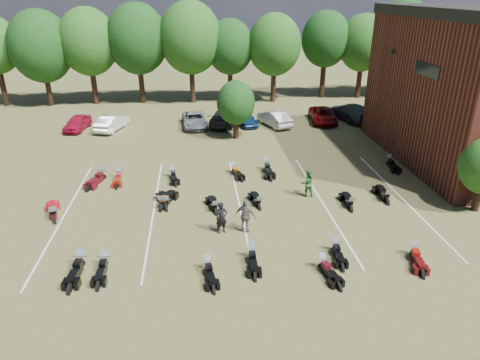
{
  "coord_description": "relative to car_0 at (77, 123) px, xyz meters",
  "views": [
    {
      "loc": [
        -5.32,
        -19.37,
        11.68
      ],
      "look_at": [
        -2.86,
        4.0,
        1.2
      ],
      "focal_mm": 32.0,
      "sensor_mm": 36.0,
      "label": 1
    }
  ],
  "objects": [
    {
      "name": "motorcycle_6",
      "position": [
        20.78,
        -22.51,
        -0.66
      ],
      "size": [
        1.1,
        2.23,
        1.19
      ],
      "primitive_type": null,
      "rotation": [
        0.0,
        0.0,
        -0.2
      ],
      "color": "#43090B",
      "rests_on": "ground"
    },
    {
      "name": "motorcycle_1",
      "position": [
        6.31,
        -21.86,
        -0.66
      ],
      "size": [
        0.72,
        2.12,
        1.17
      ],
      "primitive_type": null,
      "rotation": [
        0.0,
        0.0,
        -0.02
      ],
      "color": "black",
      "rests_on": "ground"
    },
    {
      "name": "motorcycle_0",
      "position": [
        5.22,
        -21.79,
        -0.66
      ],
      "size": [
        0.88,
        2.37,
        1.3
      ],
      "primitive_type": null,
      "rotation": [
        0.0,
        0.0,
        -0.06
      ],
      "color": "black",
      "rests_on": "ground"
    },
    {
      "name": "car_6",
      "position": [
        22.85,
        0.13,
        0.02
      ],
      "size": [
        2.81,
        5.14,
        1.37
      ],
      "primitive_type": "imported",
      "rotation": [
        0.0,
        0.0,
        -0.11
      ],
      "color": "#610505",
      "rests_on": "ground"
    },
    {
      "name": "parking_lines",
      "position": [
        13.08,
        -16.38,
        -0.65
      ],
      "size": [
        20.1,
        14.0,
        0.01
      ],
      "color": "silver",
      "rests_on": "ground"
    },
    {
      "name": "motorcycle_5",
      "position": [
        16.19,
        -23.06,
        -0.66
      ],
      "size": [
        1.05,
        2.12,
        1.13
      ],
      "primitive_type": null,
      "rotation": [
        0.0,
        0.0,
        0.21
      ],
      "color": "black",
      "rests_on": "ground"
    },
    {
      "name": "motorcycle_11",
      "position": [
        14.17,
        -16.89,
        -0.66
      ],
      "size": [
        0.93,
        2.17,
        1.17
      ],
      "primitive_type": null,
      "rotation": [
        0.0,
        0.0,
        3.27
      ],
      "color": "black",
      "rests_on": "ground"
    },
    {
      "name": "motorcycle_12",
      "position": [
        19.42,
        -17.66,
        -0.66
      ],
      "size": [
        0.87,
        2.3,
        1.26
      ],
      "primitive_type": null,
      "rotation": [
        0.0,
        0.0,
        3.07
      ],
      "color": "black",
      "rests_on": "ground"
    },
    {
      "name": "motorcycle_17",
      "position": [
        13.17,
        -11.48,
        -0.66
      ],
      "size": [
        1.18,
        2.14,
        1.14
      ],
      "primitive_type": null,
      "rotation": [
        0.0,
        0.0,
        0.27
      ],
      "color": "black",
      "rests_on": "ground"
    },
    {
      "name": "car_4",
      "position": [
        15.35,
        -0.04,
        -0.02
      ],
      "size": [
        2.32,
        4.02,
        1.29
      ],
      "primitive_type": "imported",
      "rotation": [
        0.0,
        0.0,
        0.22
      ],
      "color": "navy",
      "rests_on": "ground"
    },
    {
      "name": "person_grey",
      "position": [
        13.08,
        -19.4,
        0.29
      ],
      "size": [
        1.2,
        0.95,
        1.9
      ],
      "primitive_type": "imported",
      "rotation": [
        0.0,
        0.0,
        2.63
      ],
      "color": "#5B574E",
      "rests_on": "ground"
    },
    {
      "name": "motorcycle_15",
      "position": [
        5.44,
        -11.69,
        -0.66
      ],
      "size": [
        0.7,
        2.09,
        1.16
      ],
      "primitive_type": null,
      "rotation": [
        0.0,
        0.0,
        0.02
      ],
      "color": "maroon",
      "rests_on": "ground"
    },
    {
      "name": "car_2",
      "position": [
        10.58,
        -0.09,
        -0.01
      ],
      "size": [
        2.47,
        4.81,
        1.3
      ],
      "primitive_type": "imported",
      "rotation": [
        0.0,
        0.0,
        0.07
      ],
      "color": "gray",
      "rests_on": "ground"
    },
    {
      "name": "motorcycle_4",
      "position": [
        17.18,
        -21.73,
        -0.66
      ],
      "size": [
        0.77,
        2.04,
        1.12
      ],
      "primitive_type": null,
      "rotation": [
        0.0,
        0.0,
        -0.07
      ],
      "color": "black",
      "rests_on": "ground"
    },
    {
      "name": "motorcycle_19",
      "position": [
        15.5,
        -11.2,
        -0.66
      ],
      "size": [
        0.81,
        2.42,
        1.34
      ],
      "primitive_type": null,
      "rotation": [
        0.0,
        0.0,
        0.02
      ],
      "color": "black",
      "rests_on": "ground"
    },
    {
      "name": "motorcycle_16",
      "position": [
        8.98,
        -11.76,
        -0.66
      ],
      "size": [
        0.98,
        2.1,
        1.13
      ],
      "primitive_type": null,
      "rotation": [
        0.0,
        0.0,
        0.17
      ],
      "color": "black",
      "rests_on": "ground"
    },
    {
      "name": "car_5",
      "position": [
        18.0,
        -0.56,
        0.05
      ],
      "size": [
        2.88,
        4.56,
        1.42
      ],
      "primitive_type": "imported",
      "rotation": [
        0.0,
        0.0,
        3.49
      ],
      "color": "silver",
      "rests_on": "ground"
    },
    {
      "name": "person_green",
      "position": [
        17.33,
        -15.53,
        0.2
      ],
      "size": [
        0.86,
        0.68,
        1.72
      ],
      "primitive_type": "imported",
      "rotation": [
        0.0,
        0.0,
        3.17
      ],
      "color": "#225B22",
      "rests_on": "ground"
    },
    {
      "name": "motorcycle_8",
      "position": [
        8.56,
        -16.46,
        -0.66
      ],
      "size": [
        1.55,
        2.56,
        1.36
      ],
      "primitive_type": null,
      "rotation": [
        0.0,
        0.0,
        2.8
      ],
      "color": "black",
      "rests_on": "ground"
    },
    {
      "name": "car_3",
      "position": [
        13.56,
        0.24,
        0.12
      ],
      "size": [
        4.01,
        5.79,
        1.56
      ],
      "primitive_type": "imported",
      "rotation": [
        0.0,
        0.0,
        2.76
      ],
      "color": "black",
      "rests_on": "ground"
    },
    {
      "name": "car_7",
      "position": [
        25.75,
        0.64,
        0.14
      ],
      "size": [
        3.63,
        5.93,
        1.6
      ],
      "primitive_type": "imported",
      "rotation": [
        0.0,
        0.0,
        3.41
      ],
      "color": "#393A3F",
      "rests_on": "ground"
    },
    {
      "name": "young_tree_midfield",
      "position": [
        14.08,
        -3.88,
        2.43
      ],
      "size": [
        3.2,
        3.2,
        4.7
      ],
      "color": "black",
      "rests_on": "ground"
    },
    {
      "name": "motorcycle_13",
      "position": [
        21.87,
        -17.03,
        -0.66
      ],
      "size": [
        0.88,
        2.4,
        1.32
      ],
      "primitive_type": null,
      "rotation": [
        0.0,
        0.0,
        3.09
      ],
      "color": "black",
      "rests_on": "ground"
    },
    {
      "name": "motorcycle_10",
      "position": [
        11.6,
        -17.2,
        -0.66
      ],
      "size": [
        0.98,
        2.19,
        1.18
      ],
      "primitive_type": null,
      "rotation": [
        0.0,
        0.0,
        3.29
      ],
      "color": "black",
      "rests_on": "ground"
    },
    {
      "name": "ground",
      "position": [
        16.08,
        -19.38,
        -0.66
      ],
      "size": [
        160.0,
        160.0,
        0.0
      ],
      "primitive_type": "plane",
      "color": "brown",
      "rests_on": "ground"
    },
    {
      "name": "motorcycle_20",
      "position": [
        24.51,
        -11.23,
        -0.66
      ],
      "size": [
        0.75,
        2.15,
        1.19
      ],
      "primitive_type": null,
      "rotation": [
        0.0,
        0.0,
        -0.03
      ],
      "color": "black",
      "rests_on": "ground"
    },
    {
      "name": "motorcycle_14",
      "position": [
        4.33,
        -11.67,
        -0.66
      ],
      "size": [
        1.55,
        2.56,
        1.36
      ],
      "primitive_type": null,
      "rotation": [
        0.0,
        0.0,
        -0.34
      ],
      "color": "#440910",
      "rests_on": "ground"
    },
    {
      "name": "motorcycle_2",
      "position": [
        13.08,
        -21.9,
        -0.66
      ],
      "size": [
        0.76,
        2.15,
        1.19
      ],
      "primitive_type": null,
      "rotation": [
        0.0,
        0.0,
        -0.04
      ],
      "color": "black",
      "rests_on": "ground"
    },
    {
      "name": "car_0",
      "position": [
        0.0,
        0.0,
        0.0
      ],
      "size": [
        2.12,
        4.06,
        1.32
      ],
      "primitive_type": "imported",
      "rotation": [
        0.0,
        0.0,
        -0.15
      ],
      "color": "maroon",
      "rests_on": "ground"
    },
    {
      "name": "motorcycle_9",
      "position": [
        8.78,
        -16.45,
        -0.66
      ],
      "size": [
        1.22,
        2.42,
        1.29
      ],
      "primitive_type": null,
      "rotation": [
        0.0,
        0.0,
        3.36
      ],
      "color": "black",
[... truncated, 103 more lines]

